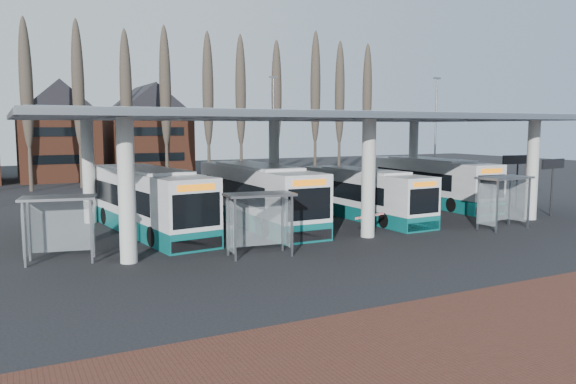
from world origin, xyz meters
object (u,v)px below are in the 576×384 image
bus_1 (257,196)px  bus_3 (429,182)px  bus_2 (363,195)px  shelter_0 (59,214)px  shelter_1 (259,210)px  bus_0 (147,202)px  shelter_2 (502,191)px

bus_1 → bus_3: size_ratio=1.03×
bus_2 → shelter_0: bearing=-169.7°
bus_1 → shelter_1: size_ratio=4.01×
bus_0 → bus_1: (6.25, -0.46, 0.01)m
shelter_2 → bus_0: bearing=151.0°
bus_3 → shelter_0: bus_3 is taller
bus_1 → shelter_2: size_ratio=3.85×
bus_2 → bus_0: bearing=172.0°
bus_3 → shelter_1: (-17.89, -9.46, 0.43)m
bus_0 → shelter_2: 19.39m
shelter_0 → shelter_2: (22.43, -2.90, 0.11)m
bus_0 → bus_3: 20.97m
shelter_0 → bus_1: bearing=34.4°
shelter_0 → shelter_1: (7.82, -2.74, 0.00)m
bus_2 → shelter_0: 18.16m
bus_2 → shelter_2: bus_2 is taller
bus_0 → shelter_1: (3.02, -7.92, 0.38)m
shelter_0 → shelter_1: 8.29m
bus_1 → shelter_2: 13.69m
bus_2 → bus_3: 8.51m
bus_0 → shelter_2: bearing=-31.8°
shelter_2 → shelter_1: bearing=175.0°
bus_2 → shelter_1: bearing=-148.6°
shelter_1 → shelter_2: bearing=5.4°
bus_3 → shelter_2: 10.18m
bus_2 → shelter_2: size_ratio=3.39×
shelter_1 → shelter_2: 14.60m
bus_3 → bus_2: bearing=-156.6°
bus_0 → bus_3: (20.91, 1.55, -0.05)m
bus_1 → bus_3: (14.66, 2.00, -0.06)m
shelter_0 → shelter_1: size_ratio=1.03×
bus_1 → shelter_0: (-11.05, -4.72, 0.37)m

